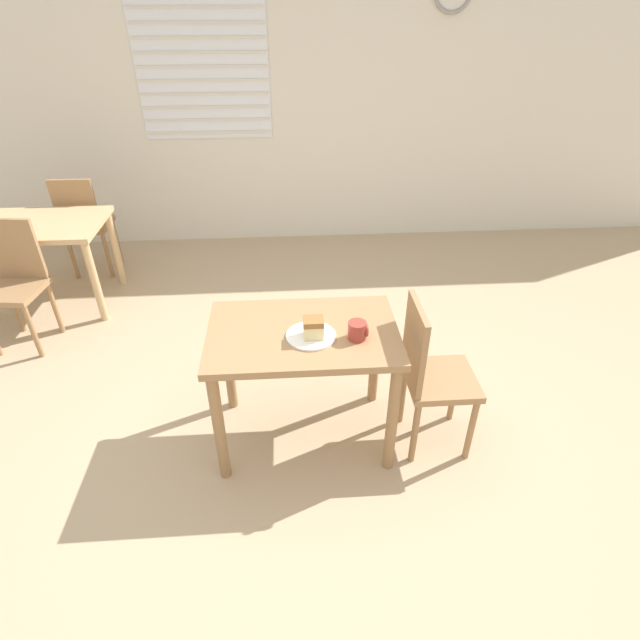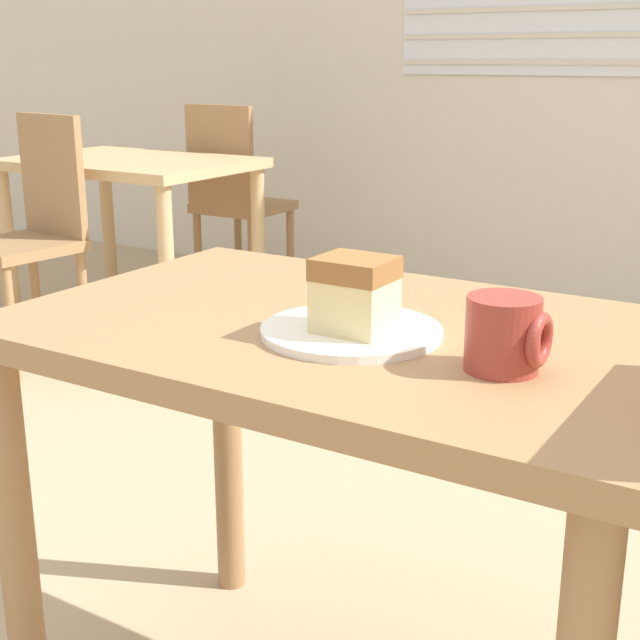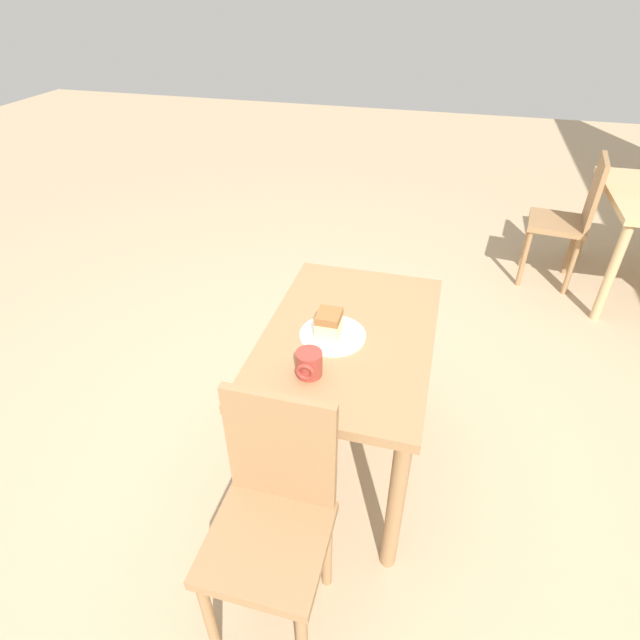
% 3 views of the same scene
% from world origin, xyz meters
% --- Properties ---
extents(dining_table_near, '(0.99, 0.65, 0.74)m').
position_xyz_m(dining_table_near, '(0.10, 0.12, 0.62)').
color(dining_table_near, '#9E754C').
rests_on(dining_table_near, ground_plane).
extents(dining_table_far, '(0.98, 0.69, 0.72)m').
position_xyz_m(dining_table_far, '(-1.89, 1.77, 0.60)').
color(dining_table_far, tan).
rests_on(dining_table_far, ground_plane).
extents(chair_far_corner, '(0.41, 0.41, 0.92)m').
position_xyz_m(chair_far_corner, '(-1.90, 1.25, 0.50)').
color(chair_far_corner, '#9E754C').
rests_on(chair_far_corner, ground_plane).
extents(chair_far_opposite, '(0.37, 0.37, 0.92)m').
position_xyz_m(chair_far_opposite, '(-1.75, 2.30, 0.50)').
color(chair_far_opposite, '#9E754C').
rests_on(chair_far_opposite, ground_plane).
extents(plate, '(0.26, 0.26, 0.01)m').
position_xyz_m(plate, '(0.14, 0.07, 0.75)').
color(plate, white).
rests_on(plate, dining_table_near).
extents(cake_slice, '(0.10, 0.09, 0.10)m').
position_xyz_m(cake_slice, '(0.15, 0.06, 0.81)').
color(cake_slice, beige).
rests_on(cake_slice, plate).
extents(coffee_mug, '(0.10, 0.09, 0.09)m').
position_xyz_m(coffee_mug, '(0.37, 0.04, 0.79)').
color(coffee_mug, '#9E382D').
rests_on(coffee_mug, dining_table_near).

